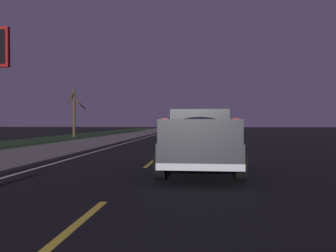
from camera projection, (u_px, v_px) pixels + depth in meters
name	position (u px, v px, depth m)	size (l,w,h in m)	color
ground	(178.00, 140.00, 27.18)	(144.00, 144.00, 0.00)	black
sidewalk_shoulder	(111.00, 139.00, 27.73)	(108.00, 4.00, 0.12)	slate
grass_verge	(55.00, 139.00, 28.21)	(108.00, 6.00, 0.01)	#1E3819
lane_markings	(152.00, 138.00, 29.49)	(108.00, 3.54, 0.01)	yellow
pickup_truck	(200.00, 138.00, 10.06)	(5.42, 2.28, 1.87)	#232328
sedan_black	(198.00, 132.00, 22.48)	(4.44, 2.09, 1.54)	black
sedan_white	(201.00, 129.00, 33.36)	(4.44, 2.09, 1.54)	silver
sedan_silver	(170.00, 128.00, 41.42)	(4.44, 2.10, 1.54)	#B2B5BA
bare_tree_far	(74.00, 112.00, 32.23)	(1.36, 1.86, 4.70)	#423323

